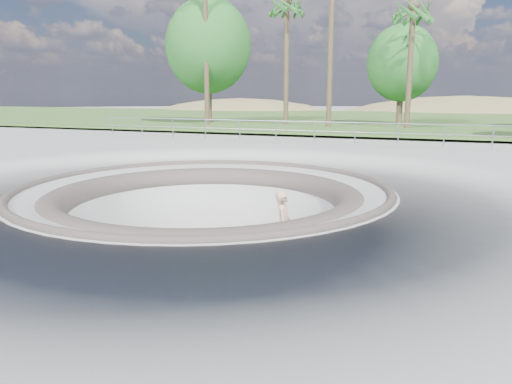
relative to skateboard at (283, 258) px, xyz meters
The scene contains 11 objects.
ground 2.89m from the skateboard, behind, with size 180.00×180.00×0.00m, color #A9A8A3.
skate_bowl 2.22m from the skateboard, behind, with size 14.00×14.00×4.10m.
grass_strip 33.90m from the skateboard, 93.75° to the left, with size 180.00×36.00×0.12m.
distant_hills 57.20m from the skateboard, 88.43° to the left, with size 103.20×45.00×28.60m.
safety_railing 12.24m from the skateboard, 100.65° to the left, with size 25.00×0.06×1.03m.
skateboard is the anchor object (origin of this frame).
skater 0.94m from the skateboard, behind, with size 0.67×0.44×1.84m, color tan.
palm_b 26.15m from the skateboard, 107.57° to the left, with size 2.60×2.60×9.50m.
palm_d 24.15m from the skateboard, 86.55° to the left, with size 2.60×2.60×8.59m.
bushy_tree_left 27.83m from the skateboard, 120.47° to the left, with size 6.57×5.98×9.48m.
bushy_tree_mid 26.48m from the skateboard, 88.85° to the left, with size 4.99×4.54×7.20m.
Camera 1 is at (6.17, -12.08, 2.58)m, focal length 35.00 mm.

